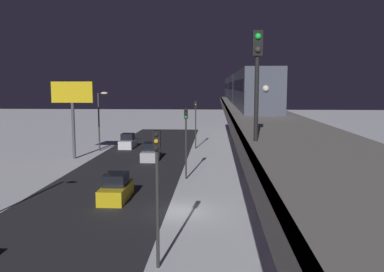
% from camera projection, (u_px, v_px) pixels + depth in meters
% --- Properties ---
extents(ground_plane, '(240.00, 240.00, 0.00)m').
position_uv_depth(ground_plane, '(177.00, 212.00, 27.10)').
color(ground_plane, white).
extents(avenue_asphalt, '(11.00, 103.47, 0.01)m').
position_uv_depth(avenue_asphalt, '(87.00, 210.00, 27.46)').
color(avenue_asphalt, '#28282D').
rests_on(avenue_asphalt, ground_plane).
extents(elevated_railway, '(5.00, 103.47, 6.35)m').
position_uv_depth(elevated_railway, '(267.00, 131.00, 26.10)').
color(elevated_railway, gray).
rests_on(elevated_railway, ground_plane).
extents(subway_train, '(2.94, 55.47, 3.40)m').
position_uv_depth(subway_train, '(241.00, 88.00, 55.09)').
color(subway_train, '#4C5160').
rests_on(subway_train, elevated_railway).
extents(rail_signal, '(0.36, 0.41, 4.00)m').
position_uv_depth(rail_signal, '(257.00, 66.00, 14.59)').
color(rail_signal, black).
rests_on(rail_signal, elevated_railway).
extents(sedan_silver, '(1.91, 4.49, 1.97)m').
position_uv_depth(sedan_silver, '(151.00, 153.00, 46.27)').
color(sedan_silver, '#B2B2B7').
rests_on(sedan_silver, ground_plane).
extents(sedan_yellow, '(1.80, 4.34, 1.97)m').
position_uv_depth(sedan_yellow, '(116.00, 189.00, 29.91)').
color(sedan_yellow, gold).
rests_on(sedan_yellow, ground_plane).
extents(sedan_white, '(1.80, 4.04, 1.97)m').
position_uv_depth(sedan_white, '(128.00, 142.00, 55.17)').
color(sedan_white, silver).
rests_on(sedan_white, ground_plane).
extents(traffic_light_near, '(0.32, 0.44, 6.40)m').
position_uv_depth(traffic_light_near, '(157.00, 179.00, 18.21)').
color(traffic_light_near, '#2D2D2D').
rests_on(traffic_light_near, ground_plane).
extents(traffic_light_mid, '(0.32, 0.44, 6.40)m').
position_uv_depth(traffic_light_mid, '(186.00, 133.00, 36.14)').
color(traffic_light_mid, '#2D2D2D').
rests_on(traffic_light_mid, ground_plane).
extents(traffic_light_far, '(0.32, 0.44, 6.40)m').
position_uv_depth(traffic_light_far, '(196.00, 118.00, 54.06)').
color(traffic_light_far, '#2D2D2D').
rests_on(traffic_light_far, ground_plane).
extents(commercial_billboard, '(4.80, 0.36, 8.90)m').
position_uv_depth(commercial_billboard, '(72.00, 100.00, 46.20)').
color(commercial_billboard, '#4C4C51').
rests_on(commercial_billboard, ground_plane).
extents(street_lamp_far, '(1.35, 0.44, 7.65)m').
position_uv_depth(street_lamp_far, '(100.00, 114.00, 51.98)').
color(street_lamp_far, '#38383D').
rests_on(street_lamp_far, ground_plane).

